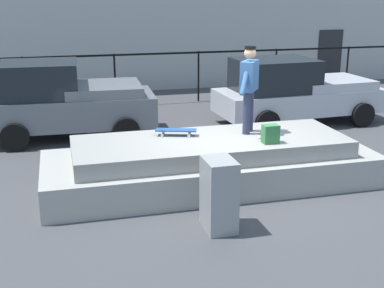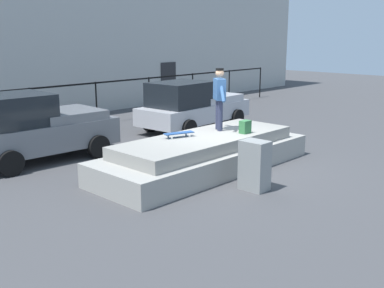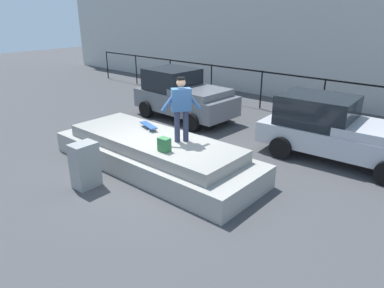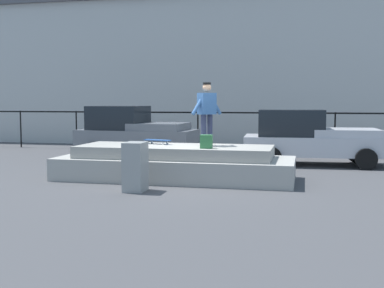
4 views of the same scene
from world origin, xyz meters
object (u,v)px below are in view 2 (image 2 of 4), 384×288
object	(u,v)px
backpack	(245,127)
car_grey_pickup_near	(35,127)
skateboarder	(219,94)
skateboard	(179,133)
utility_box	(255,165)
car_silver_pickup_mid	(192,105)

from	to	relation	value
backpack	car_grey_pickup_near	bearing A→B (deg)	127.92
skateboarder	car_grey_pickup_near	bearing A→B (deg)	131.94
skateboarder	skateboard	distance (m)	1.62
backpack	utility_box	xyz separation A→B (m)	(-1.37, -1.31, -0.49)
utility_box	skateboarder	bearing A→B (deg)	58.65
car_grey_pickup_near	backpack	bearing A→B (deg)	-52.17
skateboarder	skateboard	xyz separation A→B (m)	(-1.38, 0.13, -0.85)
skateboard	utility_box	world-z (taller)	utility_box
skateboard	utility_box	distance (m)	2.25
car_grey_pickup_near	skateboarder	bearing A→B (deg)	-48.06
backpack	car_grey_pickup_near	world-z (taller)	car_grey_pickup_near
skateboard	utility_box	bearing A→B (deg)	-86.10
car_grey_pickup_near	utility_box	distance (m)	6.13
car_silver_pickup_mid	utility_box	world-z (taller)	car_silver_pickup_mid
car_silver_pickup_mid	utility_box	bearing A→B (deg)	-124.81
skateboard	backpack	bearing A→B (deg)	-30.37
backpack	car_silver_pickup_mid	world-z (taller)	car_silver_pickup_mid
skateboard	car_grey_pickup_near	xyz separation A→B (m)	(-1.94, 3.56, -0.05)
car_silver_pickup_mid	utility_box	distance (m)	6.82
car_grey_pickup_near	utility_box	world-z (taller)	car_grey_pickup_near
skateboarder	skateboard	world-z (taller)	skateboarder
car_grey_pickup_near	skateboard	bearing A→B (deg)	-61.45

